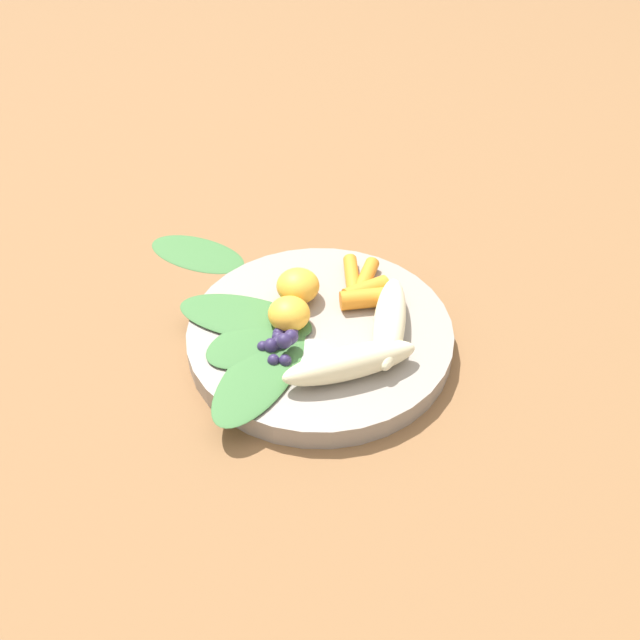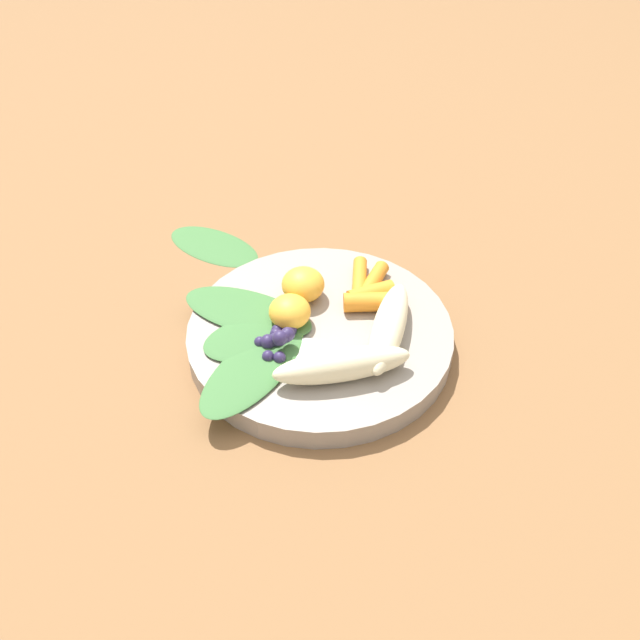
% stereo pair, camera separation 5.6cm
% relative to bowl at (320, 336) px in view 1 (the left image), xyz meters
% --- Properties ---
extents(ground_plane, '(2.40, 2.40, 0.00)m').
position_rel_bowl_xyz_m(ground_plane, '(0.00, 0.00, -0.01)').
color(ground_plane, brown).
extents(bowl, '(0.25, 0.25, 0.02)m').
position_rel_bowl_xyz_m(bowl, '(0.00, 0.00, 0.00)').
color(bowl, gray).
rests_on(bowl, ground_plane).
extents(banana_peeled_left, '(0.12, 0.09, 0.03)m').
position_rel_bowl_xyz_m(banana_peeled_left, '(-0.04, 0.05, 0.03)').
color(banana_peeled_left, beige).
rests_on(banana_peeled_left, bowl).
extents(banana_peeled_right, '(0.12, 0.09, 0.03)m').
position_rel_bowl_xyz_m(banana_peeled_right, '(0.03, 0.06, 0.03)').
color(banana_peeled_right, beige).
rests_on(banana_peeled_right, bowl).
extents(orange_segment_near, '(0.04, 0.04, 0.03)m').
position_rel_bowl_xyz_m(orange_segment_near, '(0.02, -0.02, 0.03)').
color(orange_segment_near, '#F4A833').
rests_on(orange_segment_near, bowl).
extents(orange_segment_far, '(0.04, 0.04, 0.03)m').
position_rel_bowl_xyz_m(orange_segment_far, '(-0.02, -0.04, 0.03)').
color(orange_segment_far, '#F4A833').
rests_on(orange_segment_far, bowl).
extents(carrot_front, '(0.06, 0.05, 0.02)m').
position_rel_bowl_xyz_m(carrot_front, '(-0.06, 0.02, 0.02)').
color(carrot_front, orange).
rests_on(carrot_front, bowl).
extents(carrot_mid_left, '(0.05, 0.03, 0.02)m').
position_rel_bowl_xyz_m(carrot_mid_left, '(-0.06, 0.01, 0.02)').
color(carrot_mid_left, orange).
rests_on(carrot_mid_left, bowl).
extents(carrot_mid_right, '(0.06, 0.04, 0.01)m').
position_rel_bowl_xyz_m(carrot_mid_right, '(-0.08, -0.01, 0.02)').
color(carrot_mid_right, orange).
rests_on(carrot_mid_right, bowl).
extents(carrot_rear, '(0.05, 0.05, 0.01)m').
position_rel_bowl_xyz_m(carrot_rear, '(-0.07, -0.02, 0.02)').
color(carrot_rear, orange).
rests_on(carrot_rear, bowl).
extents(blueberry_pile, '(0.05, 0.04, 0.03)m').
position_rel_bowl_xyz_m(blueberry_pile, '(0.05, -0.01, 0.02)').
color(blueberry_pile, '#2D234C').
rests_on(blueberry_pile, bowl).
extents(coconut_shred_patch, '(0.05, 0.05, 0.00)m').
position_rel_bowl_xyz_m(coconut_shred_patch, '(0.04, 0.02, 0.01)').
color(coconut_shred_patch, white).
rests_on(coconut_shred_patch, bowl).
extents(kale_leaf_left, '(0.11, 0.15, 0.00)m').
position_rel_bowl_xyz_m(kale_leaf_left, '(0.04, -0.06, 0.01)').
color(kale_leaf_left, '#3D7038').
rests_on(kale_leaf_left, bowl).
extents(kale_leaf_right, '(0.10, 0.08, 0.00)m').
position_rel_bowl_xyz_m(kale_leaf_right, '(0.06, -0.03, 0.01)').
color(kale_leaf_right, '#3D7038').
rests_on(kale_leaf_right, bowl).
extents(kale_leaf_rear, '(0.15, 0.09, 0.00)m').
position_rel_bowl_xyz_m(kale_leaf_rear, '(0.08, -0.00, 0.01)').
color(kale_leaf_rear, '#3D7038').
rests_on(kale_leaf_rear, bowl).
extents(kale_leaf_stray, '(0.08, 0.13, 0.01)m').
position_rel_bowl_xyz_m(kale_leaf_stray, '(-0.02, -0.20, -0.01)').
color(kale_leaf_stray, '#3D7038').
rests_on(kale_leaf_stray, ground_plane).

